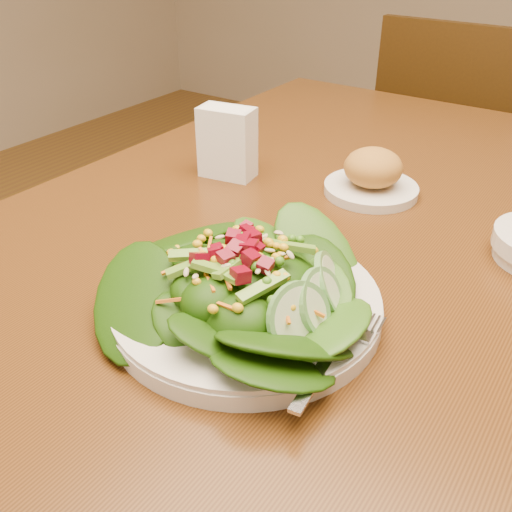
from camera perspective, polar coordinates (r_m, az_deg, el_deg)
dining_table at (r=0.90m, az=5.92°, el=-2.16°), size 0.90×1.40×0.75m
chair_far at (r=1.90m, az=18.32°, el=9.16°), size 0.42×0.43×0.89m
salad_plate at (r=0.63m, az=-0.25°, el=-3.61°), size 0.31×0.31×0.09m
bread_plate at (r=0.94m, az=11.55°, el=7.86°), size 0.15×0.15×0.08m
napkin_holder at (r=0.98m, az=-2.90°, el=11.44°), size 0.10×0.07×0.12m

